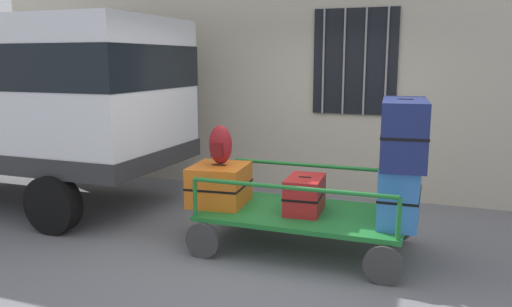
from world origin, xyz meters
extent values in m
plane|color=slate|center=(0.00, 0.00, 0.00)|extent=(40.00, 40.00, 0.00)
cube|color=#BCB29E|center=(0.00, 2.47, 2.50)|extent=(12.00, 0.30, 5.00)
cube|color=black|center=(0.30, 2.30, 2.00)|extent=(1.20, 0.04, 1.50)
cylinder|color=gray|center=(-0.15, 2.26, 2.00)|extent=(0.03, 0.03, 1.50)
cylinder|color=gray|center=(0.15, 2.26, 2.00)|extent=(0.03, 0.03, 1.50)
cylinder|color=gray|center=(0.45, 2.26, 2.00)|extent=(0.03, 0.03, 1.50)
cylinder|color=gray|center=(0.75, 2.26, 2.00)|extent=(0.03, 0.03, 1.50)
cube|color=silver|center=(-4.26, 0.47, 1.61)|extent=(4.89, 2.05, 1.91)
cube|color=black|center=(-4.26, 0.47, 1.94)|extent=(4.91, 2.07, 0.55)
cube|color=#2D2D30|center=(-4.26, 0.47, 0.77)|extent=(4.93, 2.09, 0.24)
cylinder|color=black|center=(-2.70, -0.56, 0.35)|extent=(0.70, 0.22, 0.70)
cube|color=#1E722D|center=(0.22, -0.02, 0.40)|extent=(2.13, 1.18, 0.05)
cylinder|color=#383838|center=(1.13, -0.63, 0.19)|extent=(0.37, 0.06, 0.37)
cylinder|color=#383838|center=(1.13, 0.59, 0.19)|extent=(0.37, 0.06, 0.37)
cylinder|color=#383838|center=(-0.70, -0.63, 0.19)|extent=(0.37, 0.06, 0.37)
cylinder|color=#383838|center=(-0.70, 0.59, 0.19)|extent=(0.37, 0.06, 0.37)
cylinder|color=#1E722D|center=(1.24, -0.57, 0.62)|extent=(0.04, 0.04, 0.40)
cylinder|color=#1E722D|center=(1.24, 0.53, 0.62)|extent=(0.04, 0.04, 0.40)
cylinder|color=#1E722D|center=(-0.81, -0.57, 0.62)|extent=(0.04, 0.04, 0.40)
cylinder|color=#1E722D|center=(-0.81, 0.53, 0.62)|extent=(0.04, 0.04, 0.40)
cylinder|color=#1E722D|center=(0.22, -0.57, 0.82)|extent=(2.05, 0.04, 0.04)
cylinder|color=#1E722D|center=(0.22, 0.53, 0.82)|extent=(2.05, 0.04, 0.04)
cube|color=orange|center=(-0.77, -0.05, 0.64)|extent=(0.65, 0.72, 0.44)
cube|color=black|center=(-0.77, -0.05, 0.64)|extent=(0.66, 0.73, 0.02)
cube|color=black|center=(-0.77, -0.05, 0.86)|extent=(0.16, 0.05, 0.02)
cube|color=#B21E1E|center=(0.22, -0.01, 0.61)|extent=(0.41, 0.60, 0.38)
cube|color=black|center=(0.22, -0.01, 0.61)|extent=(0.42, 0.61, 0.02)
cube|color=black|center=(0.22, -0.01, 0.79)|extent=(0.13, 0.04, 0.02)
cube|color=#3372C6|center=(1.20, -0.01, 0.71)|extent=(0.39, 0.81, 0.58)
cube|color=black|center=(1.20, -0.01, 0.71)|extent=(0.40, 0.82, 0.02)
cube|color=black|center=(1.20, -0.01, 1.00)|extent=(0.13, 0.03, 0.02)
cube|color=navy|center=(1.20, -0.01, 1.33)|extent=(0.51, 1.03, 0.64)
cube|color=black|center=(1.20, -0.01, 1.33)|extent=(0.53, 1.04, 0.02)
cube|color=black|center=(1.20, -0.01, 1.65)|extent=(0.15, 0.04, 0.02)
ellipsoid|color=maroon|center=(-0.77, -0.01, 1.09)|extent=(0.27, 0.19, 0.44)
cube|color=maroon|center=(-0.77, -0.10, 1.05)|extent=(0.14, 0.06, 0.15)
camera|label=1|loc=(1.58, -5.13, 2.03)|focal=35.70mm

